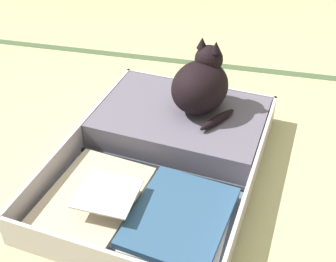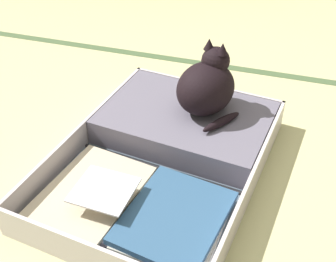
% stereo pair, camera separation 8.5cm
% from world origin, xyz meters
% --- Properties ---
extents(ground_plane, '(10.00, 10.00, 0.00)m').
position_xyz_m(ground_plane, '(0.00, 0.00, 0.00)').
color(ground_plane, tan).
extents(tatami_border, '(4.80, 0.05, 0.00)m').
position_xyz_m(tatami_border, '(0.00, 1.02, 0.00)').
color(tatami_border, '#3F5433').
rests_on(tatami_border, ground_plane).
extents(open_suitcase, '(0.78, 1.01, 0.12)m').
position_xyz_m(open_suitcase, '(0.13, 0.26, 0.05)').
color(open_suitcase, '#BBB0B3').
rests_on(open_suitcase, ground_plane).
extents(black_cat, '(0.29, 0.32, 0.28)m').
position_xyz_m(black_cat, '(0.21, 0.45, 0.23)').
color(black_cat, black).
rests_on(black_cat, open_suitcase).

